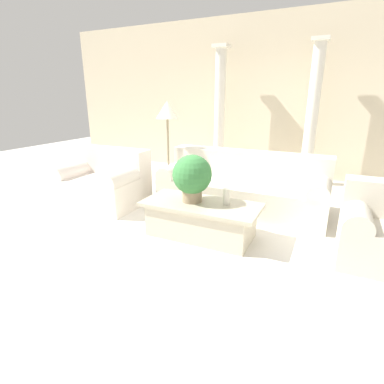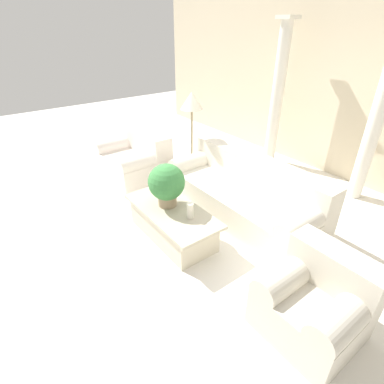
# 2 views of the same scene
# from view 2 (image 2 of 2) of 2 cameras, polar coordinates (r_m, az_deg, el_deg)

# --- Properties ---
(ground_plane) EXTENTS (16.00, 16.00, 0.00)m
(ground_plane) POSITION_cam_2_polar(r_m,az_deg,el_deg) (4.25, 1.79, -6.33)
(ground_plane) COLOR silver
(wall_back) EXTENTS (10.00, 0.06, 3.20)m
(wall_back) POSITION_cam_2_polar(r_m,az_deg,el_deg) (5.88, 26.92, 17.95)
(wall_back) COLOR beige
(wall_back) RESTS_ON ground_plane
(sofa_long) EXTENTS (2.41, 0.92, 0.84)m
(sofa_long) POSITION_cam_2_polar(r_m,az_deg,el_deg) (4.37, 9.90, -0.41)
(sofa_long) COLOR beige
(sofa_long) RESTS_ON ground_plane
(loveseat) EXTENTS (1.26, 0.92, 0.84)m
(loveseat) POSITION_cam_2_polar(r_m,az_deg,el_deg) (5.50, -10.72, 6.21)
(loveseat) COLOR silver
(loveseat) RESTS_ON ground_plane
(coffee_table) EXTENTS (1.40, 0.65, 0.42)m
(coffee_table) POSITION_cam_2_polar(r_m,az_deg,el_deg) (3.94, -3.79, -5.80)
(coffee_table) COLOR beige
(coffee_table) RESTS_ON ground_plane
(potted_plant) EXTENTS (0.47, 0.47, 0.57)m
(potted_plant) POSITION_cam_2_polar(r_m,az_deg,el_deg) (3.76, -4.86, 1.65)
(potted_plant) COLOR #937F60
(potted_plant) RESTS_ON coffee_table
(pillar_candle) EXTENTS (0.08, 0.08, 0.20)m
(pillar_candle) POSITION_cam_2_polar(r_m,az_deg,el_deg) (3.61, -0.37, -3.57)
(pillar_candle) COLOR silver
(pillar_candle) RESTS_ON coffee_table
(floor_lamp) EXTENTS (0.36, 0.36, 1.56)m
(floor_lamp) POSITION_cam_2_polar(r_m,az_deg,el_deg) (4.89, -0.05, 15.87)
(floor_lamp) COLOR gray
(floor_lamp) RESTS_ON ground_plane
(column_left) EXTENTS (0.30, 0.30, 2.59)m
(column_left) POSITION_cam_2_polar(r_m,az_deg,el_deg) (6.04, 15.97, 17.44)
(column_left) COLOR silver
(column_left) RESTS_ON ground_plane
(column_right) EXTENTS (0.30, 0.30, 2.59)m
(column_right) POSITION_cam_2_polar(r_m,az_deg,el_deg) (5.16, 31.88, 12.21)
(column_right) COLOR silver
(column_right) RESTS_ON ground_plane
(armchair) EXTENTS (0.82, 0.77, 0.81)m
(armchair) POSITION_cam_2_polar(r_m,az_deg,el_deg) (3.03, 22.44, -18.67)
(armchair) COLOR beige
(armchair) RESTS_ON ground_plane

